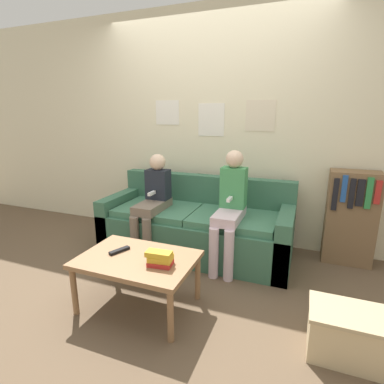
% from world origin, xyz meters
% --- Properties ---
extents(ground_plane, '(10.00, 10.00, 0.00)m').
position_xyz_m(ground_plane, '(0.00, 0.00, 0.00)').
color(ground_plane, brown).
extents(wall_back, '(8.00, 0.07, 2.60)m').
position_xyz_m(wall_back, '(0.00, 1.01, 1.30)').
color(wall_back, beige).
rests_on(wall_back, ground_plane).
extents(couch, '(1.98, 0.80, 0.79)m').
position_xyz_m(couch, '(0.00, 0.51, 0.28)').
color(couch, '#38664C').
rests_on(couch, ground_plane).
extents(coffee_table, '(0.87, 0.59, 0.41)m').
position_xyz_m(coffee_table, '(-0.08, -0.57, 0.37)').
color(coffee_table, '#8E6642').
rests_on(coffee_table, ground_plane).
extents(person_left, '(0.24, 0.55, 1.05)m').
position_xyz_m(person_left, '(-0.42, 0.32, 0.59)').
color(person_left, '#756656').
rests_on(person_left, ground_plane).
extents(person_right, '(0.24, 0.55, 1.13)m').
position_xyz_m(person_right, '(0.41, 0.33, 0.63)').
color(person_right, silver).
rests_on(person_right, ground_plane).
extents(tv_remote, '(0.10, 0.17, 0.02)m').
position_xyz_m(tv_remote, '(-0.25, -0.53, 0.43)').
color(tv_remote, black).
rests_on(tv_remote, coffee_table).
extents(book_stack, '(0.19, 0.15, 0.11)m').
position_xyz_m(book_stack, '(0.14, -0.61, 0.46)').
color(book_stack, red).
rests_on(book_stack, coffee_table).
extents(bookshelf, '(0.45, 0.27, 0.93)m').
position_xyz_m(bookshelf, '(1.50, 0.84, 0.47)').
color(bookshelf, brown).
rests_on(bookshelf, ground_plane).
extents(storage_box, '(0.44, 0.33, 0.31)m').
position_xyz_m(storage_box, '(1.36, -0.54, 0.16)').
color(storage_box, '#CCB284').
rests_on(storage_box, ground_plane).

